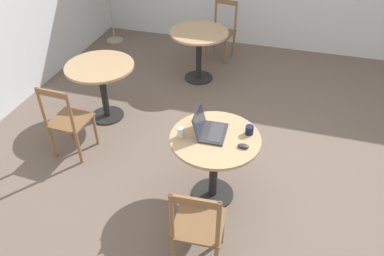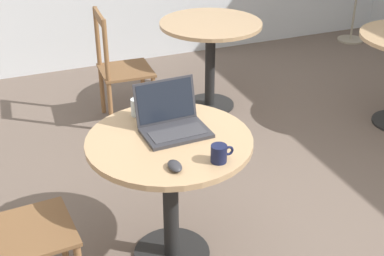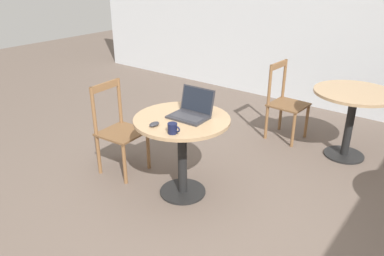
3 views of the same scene
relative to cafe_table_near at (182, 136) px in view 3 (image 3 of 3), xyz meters
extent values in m
plane|color=#66564C|center=(0.47, -0.27, -0.58)|extent=(16.00, 16.00, 0.00)
cube|color=silver|center=(0.47, 2.96, 0.77)|extent=(9.40, 0.06, 2.70)
cylinder|color=black|center=(0.00, 0.00, -0.57)|extent=(0.42, 0.42, 0.02)
cylinder|color=black|center=(0.00, 0.00, -0.21)|extent=(0.08, 0.08, 0.70)
cylinder|color=tan|center=(0.00, 0.00, 0.15)|extent=(0.83, 0.83, 0.03)
cylinder|color=black|center=(0.96, 1.65, -0.57)|extent=(0.42, 0.42, 0.02)
cylinder|color=black|center=(0.96, 1.65, -0.21)|extent=(0.08, 0.08, 0.70)
cylinder|color=tan|center=(0.96, 1.65, 0.15)|extent=(0.83, 0.83, 0.03)
cylinder|color=brown|center=(-0.56, 0.14, -0.37)|extent=(0.04, 0.04, 0.42)
cylinder|color=brown|center=(-0.54, -0.21, -0.37)|extent=(0.04, 0.04, 0.42)
cylinder|color=brown|center=(-0.91, 0.11, -0.37)|extent=(0.04, 0.04, 0.42)
cylinder|color=brown|center=(-0.88, -0.24, -0.37)|extent=(0.04, 0.04, 0.42)
cube|color=brown|center=(-0.72, -0.05, -0.16)|extent=(0.43, 0.43, 0.02)
cylinder|color=brown|center=(-0.91, 0.11, 0.09)|extent=(0.04, 0.04, 0.47)
cylinder|color=brown|center=(-0.88, -0.24, 0.09)|extent=(0.04, 0.04, 0.47)
cube|color=brown|center=(-0.90, -0.06, 0.29)|extent=(0.05, 0.38, 0.07)
cylinder|color=brown|center=(0.42, 1.85, -0.37)|extent=(0.04, 0.04, 0.42)
cylinder|color=brown|center=(0.41, 1.50, -0.37)|extent=(0.04, 0.04, 0.42)
cylinder|color=brown|center=(0.07, 1.87, -0.37)|extent=(0.04, 0.04, 0.42)
cylinder|color=brown|center=(0.06, 1.52, -0.37)|extent=(0.04, 0.04, 0.42)
cube|color=brown|center=(0.24, 1.69, -0.16)|extent=(0.42, 0.42, 0.02)
cylinder|color=brown|center=(0.07, 1.87, 0.09)|extent=(0.04, 0.04, 0.47)
cylinder|color=brown|center=(0.06, 1.52, 0.09)|extent=(0.04, 0.04, 0.47)
cube|color=brown|center=(0.07, 1.70, 0.29)|extent=(0.04, 0.38, 0.07)
cube|color=#2D2D33|center=(0.05, 0.03, 0.17)|extent=(0.33, 0.23, 0.02)
cube|color=#38383D|center=(0.05, 0.01, 0.18)|extent=(0.28, 0.13, 0.00)
cube|color=#2D2D33|center=(0.04, 0.16, 0.29)|extent=(0.33, 0.07, 0.22)
cube|color=black|center=(0.04, 0.16, 0.29)|extent=(0.30, 0.06, 0.19)
ellipsoid|color=#2D2D33|center=(-0.07, -0.27, 0.18)|extent=(0.06, 0.10, 0.03)
cylinder|color=#141938|center=(0.14, -0.28, 0.21)|extent=(0.07, 0.07, 0.08)
torus|color=#141938|center=(0.19, -0.28, 0.21)|extent=(0.05, 0.01, 0.05)
cylinder|color=silver|center=(-0.07, 0.30, 0.21)|extent=(0.06, 0.06, 0.09)
camera|label=1|loc=(-2.58, -0.53, 2.27)|focal=35.00mm
camera|label=2|loc=(-0.76, -2.16, 1.47)|focal=50.00mm
camera|label=3|loc=(1.86, -2.27, 1.37)|focal=35.00mm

